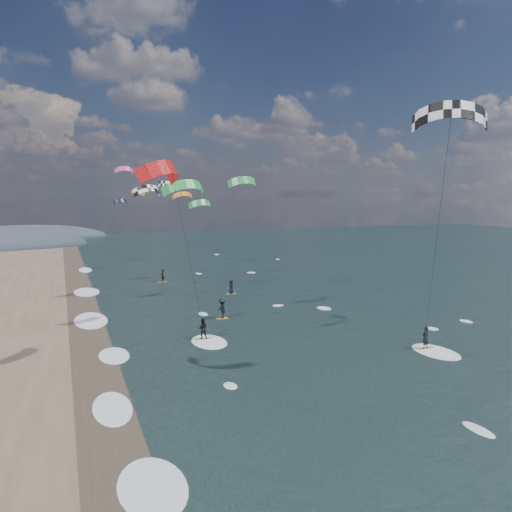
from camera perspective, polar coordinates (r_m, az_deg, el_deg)
name	(u,v)px	position (r m, az deg, el deg)	size (l,w,h in m)	color
ground	(361,420)	(27.03, 11.92, -17.83)	(260.00, 260.00, 0.00)	black
wet_sand_strip	(99,383)	(32.45, -17.55, -13.66)	(3.00, 240.00, 0.00)	#382D23
kitesurfer_near_a	(447,169)	(31.94, 21.02, 9.24)	(7.74, 9.23, 16.91)	gold
kitesurfer_near_b	(184,229)	(33.60, -8.25, 3.05)	(6.90, 9.20, 14.00)	gold
far_kitesurfers	(212,295)	(52.15, -5.09, -4.49)	(6.94, 22.15, 1.85)	gold
bg_kite_field	(160,189)	(75.45, -10.89, 7.55)	(13.67, 72.24, 6.83)	green
shoreline_surf	(112,357)	(37.01, -16.19, -11.02)	(2.40, 79.40, 0.11)	white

